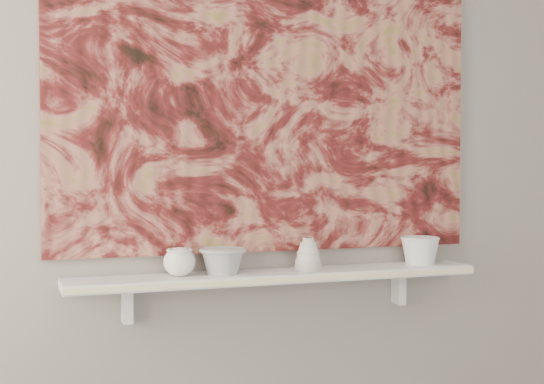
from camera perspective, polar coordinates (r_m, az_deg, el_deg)
name	(u,v)px	position (r m, az deg, el deg)	size (l,w,h in m)	color
wall_back	(269,146)	(2.60, -0.26, 3.50)	(3.60, 3.60, 0.00)	gray
shelf	(278,276)	(2.53, 0.46, -6.34)	(1.40, 0.18, 0.03)	silver
shelf_stripe	(288,280)	(2.44, 1.22, -6.63)	(1.40, 0.01, 0.02)	#F0E7A0
bracket_left	(127,304)	(2.48, -10.86, -8.29)	(0.03, 0.06, 0.12)	silver
bracket_right	(398,288)	(2.80, 9.50, -7.11)	(0.03, 0.06, 0.12)	silver
painting	(270,90)	(2.59, -0.16, 7.70)	(1.50, 0.03, 1.10)	maroon
house_motif	(389,180)	(2.76, 8.77, 0.92)	(0.09, 0.00, 0.08)	black
bowl_grey	(222,261)	(2.46, -3.75, -5.18)	(0.15, 0.15, 0.09)	#A1A19E
cup_cream	(179,262)	(2.43, -6.98, -5.25)	(0.10, 0.10, 0.09)	white
bell_vessel	(308,254)	(2.56, 2.74, -4.68)	(0.10, 0.10, 0.11)	silver
bowl_white	(420,250)	(2.76, 11.09, -4.34)	(0.14, 0.14, 0.10)	white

